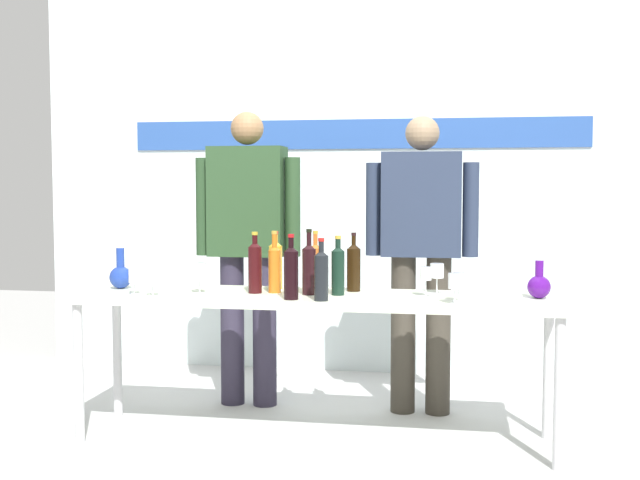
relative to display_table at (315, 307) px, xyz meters
name	(u,v)px	position (x,y,z in m)	size (l,w,h in m)	color
ground_plane	(315,440)	(0.00, 0.00, -0.69)	(10.00, 10.00, 0.00)	#B8B8B6
back_wall	(355,156)	(0.00, 1.57, 0.81)	(4.47, 0.11, 3.00)	white
display_table	(315,307)	(0.00, 0.00, 0.00)	(2.47, 0.57, 0.75)	silver
decanter_blue_left	(121,275)	(-1.06, 0.05, 0.13)	(0.12, 0.12, 0.22)	#203C9D
decanter_blue_right	(539,285)	(1.10, 0.05, 0.13)	(0.11, 0.11, 0.19)	#501386
presenter_left	(248,237)	(-0.51, 0.59, 0.31)	(0.63, 0.22, 1.73)	#2C273A
presenter_right	(421,243)	(0.51, 0.59, 0.29)	(0.63, 0.22, 1.69)	#3C362D
wine_bottle_0	(354,266)	(0.18, 0.16, 0.19)	(0.07, 0.07, 0.31)	black
wine_bottle_1	(275,267)	(-0.22, 0.03, 0.20)	(0.06, 0.06, 0.32)	orange
wine_bottle_2	(321,274)	(0.07, -0.21, 0.19)	(0.07, 0.07, 0.30)	black
wine_bottle_3	(309,267)	(-0.03, -0.01, 0.20)	(0.07, 0.07, 0.33)	black
wine_bottle_4	(338,269)	(0.12, 0.00, 0.19)	(0.07, 0.07, 0.30)	black
wine_bottle_5	(291,271)	(-0.08, -0.19, 0.20)	(0.07, 0.07, 0.32)	black
wine_bottle_6	(276,263)	(-0.24, 0.18, 0.20)	(0.07, 0.07, 0.31)	gold
wine_bottle_7	(315,265)	(-0.02, 0.14, 0.20)	(0.07, 0.07, 0.31)	orange
wine_bottle_8	(255,266)	(-0.31, 0.00, 0.20)	(0.07, 0.07, 0.31)	#350C0F
wine_glass_left_0	(199,272)	(-0.59, -0.06, 0.17)	(0.07, 0.07, 0.16)	white
wine_glass_left_1	(153,277)	(-0.78, -0.21, 0.16)	(0.06, 0.06, 0.14)	white
wine_glass_left_2	(134,275)	(-0.90, -0.16, 0.16)	(0.06, 0.06, 0.14)	white
wine_glass_right_0	(459,282)	(0.72, -0.12, 0.16)	(0.06, 0.06, 0.14)	white
wine_glass_right_1	(426,275)	(0.55, 0.02, 0.17)	(0.06, 0.06, 0.15)	white
wine_glass_right_2	(455,282)	(0.70, -0.21, 0.17)	(0.06, 0.06, 0.14)	white
wine_glass_right_3	(437,271)	(0.61, 0.16, 0.17)	(0.07, 0.07, 0.15)	white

